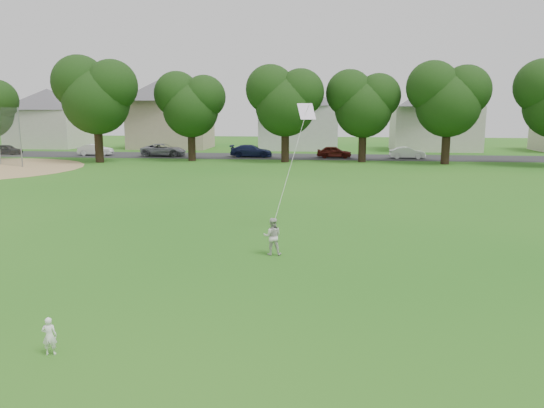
# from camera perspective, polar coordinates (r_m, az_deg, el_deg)

# --- Properties ---
(ground) EXTENTS (160.00, 160.00, 0.00)m
(ground) POSITION_cam_1_polar(r_m,az_deg,el_deg) (14.36, -9.49, -10.34)
(ground) COLOR #1C5E15
(ground) RESTS_ON ground
(street) EXTENTS (90.00, 7.00, 0.01)m
(street) POSITION_cam_1_polar(r_m,az_deg,el_deg) (55.27, 2.33, 5.13)
(street) COLOR #2D2D30
(street) RESTS_ON ground
(toddler) EXTENTS (0.33, 0.26, 0.81)m
(toddler) POSITION_cam_1_polar(r_m,az_deg,el_deg) (12.13, -22.83, -12.96)
(toddler) COLOR white
(toddler) RESTS_ON ground
(older_boy) EXTENTS (0.67, 0.55, 1.31)m
(older_boy) POSITION_cam_1_polar(r_m,az_deg,el_deg) (18.31, 0.04, -3.51)
(older_boy) COLOR silver
(older_boy) RESTS_ON ground
(kite) EXTENTS (0.96, 2.31, 5.59)m
(kite) POSITION_cam_1_polar(r_m,az_deg,el_deg) (19.76, 2.03, 4.17)
(kite) COLOR silver
(kite) RESTS_ON ground
(tree_row) EXTENTS (81.87, 9.05, 10.61)m
(tree_row) POSITION_cam_1_polar(r_m,az_deg,el_deg) (48.79, 7.22, 11.61)
(tree_row) COLOR black
(tree_row) RESTS_ON ground
(parked_cars) EXTENTS (45.82, 2.36, 1.29)m
(parked_cars) POSITION_cam_1_polar(r_m,az_deg,el_deg) (55.61, -7.24, 5.72)
(parked_cars) COLOR black
(parked_cars) RESTS_ON ground
(house_row) EXTENTS (76.16, 14.11, 10.62)m
(house_row) POSITION_cam_1_polar(r_m,az_deg,el_deg) (65.01, 3.18, 10.42)
(house_row) COLOR beige
(house_row) RESTS_ON ground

